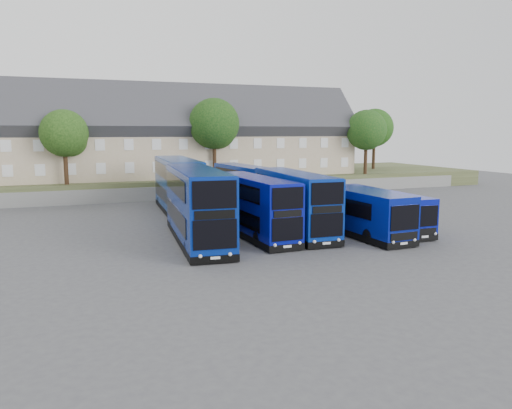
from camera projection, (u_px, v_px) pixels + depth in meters
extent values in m
plane|color=#48484D|center=(294.00, 243.00, 33.57)|extent=(120.00, 120.00, 0.00)
cube|color=slate|center=(201.00, 192.00, 55.61)|extent=(70.00, 0.40, 1.50)
cube|color=#434A2A|center=(181.00, 181.00, 64.80)|extent=(80.00, 20.00, 2.00)
cube|color=tan|center=(26.00, 154.00, 54.09)|extent=(6.00, 8.00, 6.00)
cube|color=#333338|center=(24.00, 126.00, 53.65)|extent=(6.00, 10.40, 10.40)
cube|color=brown|center=(37.00, 90.00, 53.63)|extent=(0.60, 0.90, 1.40)
cube|color=tan|center=(84.00, 153.00, 56.23)|extent=(6.00, 8.00, 6.00)
cube|color=#333338|center=(83.00, 126.00, 55.80)|extent=(6.00, 10.40, 10.40)
cube|color=brown|center=(95.00, 92.00, 55.77)|extent=(0.60, 0.90, 1.40)
cube|color=tan|center=(138.00, 152.00, 58.38)|extent=(6.00, 8.00, 6.00)
cube|color=#333338|center=(137.00, 126.00, 57.94)|extent=(6.00, 10.40, 10.40)
cube|color=brown|center=(149.00, 93.00, 57.92)|extent=(0.60, 0.90, 1.40)
cube|color=tan|center=(188.00, 152.00, 60.52)|extent=(6.00, 8.00, 6.00)
cube|color=#333338|center=(188.00, 127.00, 60.09)|extent=(6.00, 10.40, 10.40)
cube|color=brown|center=(199.00, 94.00, 60.06)|extent=(0.60, 0.90, 1.40)
cube|color=tan|center=(235.00, 151.00, 62.67)|extent=(6.00, 8.00, 6.00)
cube|color=#333338|center=(235.00, 127.00, 62.23)|extent=(6.00, 10.40, 10.40)
cube|color=brown|center=(246.00, 96.00, 62.21)|extent=(0.60, 0.90, 1.40)
cube|color=tan|center=(279.00, 150.00, 64.81)|extent=(6.00, 8.00, 6.00)
cube|color=#333338|center=(279.00, 127.00, 64.37)|extent=(6.00, 10.40, 10.40)
cube|color=brown|center=(289.00, 97.00, 64.35)|extent=(0.60, 0.90, 1.40)
cube|color=tan|center=(319.00, 150.00, 66.95)|extent=(6.00, 8.00, 6.00)
cube|color=#333338|center=(320.00, 127.00, 66.52)|extent=(6.00, 10.40, 10.40)
cube|color=brown|center=(330.00, 98.00, 66.49)|extent=(0.60, 0.90, 1.40)
cube|color=navy|center=(197.00, 203.00, 33.52)|extent=(3.94, 12.52, 4.58)
cube|color=black|center=(198.00, 237.00, 33.86)|extent=(3.98, 12.57, 0.45)
cube|color=black|center=(215.00, 235.00, 27.76)|extent=(2.49, 0.29, 1.68)
cube|color=black|center=(215.00, 195.00, 27.44)|extent=(2.49, 0.29, 1.57)
cylinder|color=black|center=(187.00, 249.00, 29.73)|extent=(0.39, 1.02, 1.00)
cube|color=#081094|center=(255.00, 205.00, 35.31)|extent=(2.68, 10.62, 3.87)
cube|color=black|center=(255.00, 232.00, 35.60)|extent=(2.72, 10.66, 0.45)
cube|color=black|center=(288.00, 229.00, 30.58)|extent=(2.10, 0.12, 1.44)
cube|color=black|center=(288.00, 198.00, 30.30)|extent=(2.10, 0.12, 1.34)
cylinder|color=black|center=(258.00, 239.00, 32.36)|extent=(0.33, 1.01, 1.00)
cube|color=#082A97|center=(294.00, 201.00, 36.60)|extent=(3.16, 11.21, 4.08)
cube|color=black|center=(294.00, 229.00, 36.90)|extent=(3.20, 11.25, 0.45)
cube|color=black|center=(327.00, 225.00, 31.47)|extent=(2.22, 0.19, 1.51)
cube|color=black|center=(328.00, 194.00, 31.18)|extent=(2.22, 0.19, 1.41)
cylinder|color=black|center=(297.00, 236.00, 33.39)|extent=(0.36, 1.02, 1.00)
cube|color=navy|center=(178.00, 184.00, 45.81)|extent=(3.59, 12.46, 4.57)
cube|color=black|center=(178.00, 209.00, 46.15)|extent=(3.63, 12.50, 0.45)
cube|color=black|center=(190.00, 203.00, 40.10)|extent=(2.49, 0.22, 1.68)
cube|color=black|center=(189.00, 175.00, 39.78)|extent=(2.49, 0.22, 1.57)
cylinder|color=black|center=(171.00, 214.00, 42.02)|extent=(0.36, 1.02, 1.00)
cube|color=navy|center=(244.00, 185.00, 48.79)|extent=(3.07, 10.39, 3.75)
cube|color=black|center=(244.00, 204.00, 49.07)|extent=(3.11, 10.43, 0.45)
cube|color=black|center=(268.00, 199.00, 44.30)|extent=(2.03, 0.21, 1.40)
cube|color=black|center=(268.00, 178.00, 44.03)|extent=(2.03, 0.21, 1.30)
cylinder|color=black|center=(247.00, 207.00, 46.00)|extent=(0.37, 1.02, 1.00)
cube|color=#071687|center=(350.00, 208.00, 36.86)|extent=(2.99, 12.09, 2.95)
cube|color=black|center=(350.00, 228.00, 37.08)|extent=(3.03, 12.13, 0.45)
cube|color=black|center=(405.00, 218.00, 31.36)|extent=(2.20, 0.15, 1.60)
cylinder|color=black|center=(368.00, 237.00, 33.17)|extent=(0.34, 1.01, 1.00)
cube|color=#08129E|center=(380.00, 207.00, 38.34)|extent=(2.34, 10.62, 2.56)
cube|color=black|center=(379.00, 224.00, 38.54)|extent=(2.38, 10.66, 0.45)
cube|color=black|center=(426.00, 216.00, 33.38)|extent=(1.91, 0.08, 1.41)
cylinder|color=black|center=(393.00, 230.00, 35.31)|extent=(0.31, 1.00, 1.00)
cylinder|color=#382314|center=(66.00, 166.00, 51.07)|extent=(0.44, 0.44, 3.75)
sphere|color=#13330E|center=(64.00, 133.00, 50.58)|extent=(4.80, 4.80, 4.80)
sphere|color=#13330E|center=(71.00, 140.00, 51.27)|extent=(3.30, 3.30, 3.30)
cylinder|color=#382314|center=(215.00, 159.00, 57.19)|extent=(0.44, 0.44, 4.50)
sphere|color=black|center=(214.00, 124.00, 56.60)|extent=(5.76, 5.76, 5.76)
sphere|color=black|center=(218.00, 132.00, 57.32)|extent=(3.96, 3.96, 3.96)
cylinder|color=#382314|center=(366.00, 158.00, 63.92)|extent=(0.44, 0.44, 4.00)
sphere|color=#103C13|center=(366.00, 130.00, 63.39)|extent=(5.12, 5.12, 5.12)
sphere|color=#103C13|center=(368.00, 136.00, 64.09)|extent=(3.52, 3.52, 3.52)
cylinder|color=#382314|center=(374.00, 154.00, 72.50)|extent=(0.44, 0.44, 4.25)
sphere|color=#113E10|center=(375.00, 128.00, 71.94)|extent=(5.44, 5.44, 5.44)
sphere|color=#113E10|center=(376.00, 134.00, 72.65)|extent=(3.74, 3.74, 3.74)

